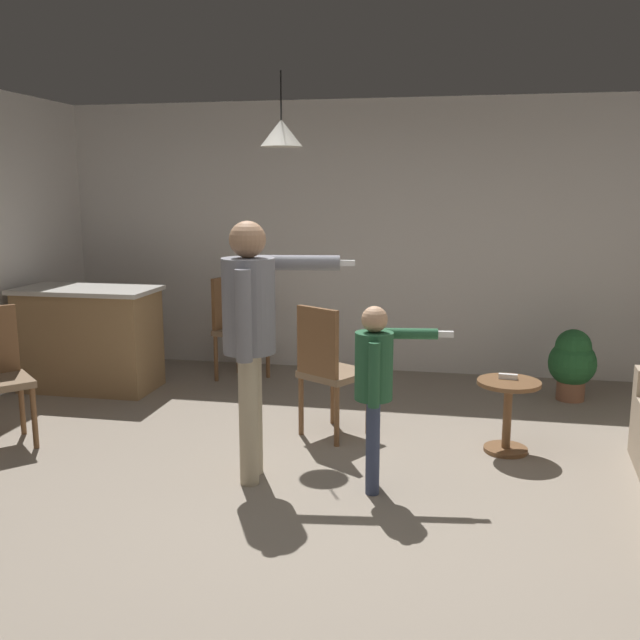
{
  "coord_description": "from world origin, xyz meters",
  "views": [
    {
      "loc": [
        0.87,
        -3.86,
        1.84
      ],
      "look_at": [
        0.0,
        0.53,
        1.0
      ],
      "focal_mm": 39.41,
      "sensor_mm": 36.0,
      "label": 1
    }
  ],
  "objects_px": {
    "dining_chair_centre_back": "(328,366)",
    "side_table_by_couch": "(508,407)",
    "spare_remote_on_table": "(508,376)",
    "person_adult": "(251,322)",
    "potted_plant_corner": "(572,361)",
    "dining_chair_near_wall": "(235,324)",
    "kitchen_counter": "(90,338)",
    "person_child": "(375,378)"
  },
  "relations": [
    {
      "from": "side_table_by_couch",
      "to": "potted_plant_corner",
      "type": "distance_m",
      "value": 1.53
    },
    {
      "from": "kitchen_counter",
      "to": "side_table_by_couch",
      "type": "height_order",
      "value": "kitchen_counter"
    },
    {
      "from": "dining_chair_near_wall",
      "to": "spare_remote_on_table",
      "type": "xyz_separation_m",
      "value": [
        2.48,
        -1.46,
        -0.01
      ]
    },
    {
      "from": "person_child",
      "to": "potted_plant_corner",
      "type": "distance_m",
      "value": 2.69
    },
    {
      "from": "kitchen_counter",
      "to": "potted_plant_corner",
      "type": "height_order",
      "value": "kitchen_counter"
    },
    {
      "from": "person_adult",
      "to": "dining_chair_centre_back",
      "type": "relative_size",
      "value": 1.65
    },
    {
      "from": "side_table_by_couch",
      "to": "person_child",
      "type": "xyz_separation_m",
      "value": [
        -0.84,
        -0.82,
        0.39
      ]
    },
    {
      "from": "dining_chair_centre_back",
      "to": "kitchen_counter",
      "type": "bearing_deg",
      "value": -167.76
    },
    {
      "from": "kitchen_counter",
      "to": "spare_remote_on_table",
      "type": "xyz_separation_m",
      "value": [
        3.69,
        -0.86,
        0.06
      ]
    },
    {
      "from": "dining_chair_centre_back",
      "to": "side_table_by_couch",
      "type": "bearing_deg",
      "value": 29.35
    },
    {
      "from": "side_table_by_couch",
      "to": "spare_remote_on_table",
      "type": "height_order",
      "value": "spare_remote_on_table"
    },
    {
      "from": "person_child",
      "to": "dining_chair_near_wall",
      "type": "relative_size",
      "value": 1.16
    },
    {
      "from": "side_table_by_couch",
      "to": "dining_chair_centre_back",
      "type": "height_order",
      "value": "dining_chair_centre_back"
    },
    {
      "from": "side_table_by_couch",
      "to": "potted_plant_corner",
      "type": "xyz_separation_m",
      "value": [
        0.64,
        1.39,
        0.02
      ]
    },
    {
      "from": "person_child",
      "to": "dining_chair_near_wall",
      "type": "xyz_separation_m",
      "value": [
        -1.64,
        2.33,
        -0.17
      ]
    },
    {
      "from": "person_adult",
      "to": "dining_chair_near_wall",
      "type": "relative_size",
      "value": 1.65
    },
    {
      "from": "person_adult",
      "to": "potted_plant_corner",
      "type": "relative_size",
      "value": 2.6
    },
    {
      "from": "side_table_by_couch",
      "to": "potted_plant_corner",
      "type": "relative_size",
      "value": 0.82
    },
    {
      "from": "person_child",
      "to": "dining_chair_near_wall",
      "type": "height_order",
      "value": "person_child"
    },
    {
      "from": "person_adult",
      "to": "spare_remote_on_table",
      "type": "relative_size",
      "value": 12.69
    },
    {
      "from": "dining_chair_near_wall",
      "to": "side_table_by_couch",
      "type": "bearing_deg",
      "value": 77.36
    },
    {
      "from": "person_adult",
      "to": "dining_chair_near_wall",
      "type": "xyz_separation_m",
      "value": [
        -0.86,
        2.3,
        -0.48
      ]
    },
    {
      "from": "dining_chair_near_wall",
      "to": "dining_chair_centre_back",
      "type": "distance_m",
      "value": 1.88
    },
    {
      "from": "side_table_by_couch",
      "to": "dining_chair_near_wall",
      "type": "height_order",
      "value": "dining_chair_near_wall"
    },
    {
      "from": "person_adult",
      "to": "person_child",
      "type": "relative_size",
      "value": 1.43
    },
    {
      "from": "dining_chair_near_wall",
      "to": "person_child",
      "type": "bearing_deg",
      "value": 53.82
    },
    {
      "from": "kitchen_counter",
      "to": "person_adult",
      "type": "distance_m",
      "value": 2.74
    },
    {
      "from": "person_child",
      "to": "person_adult",
      "type": "bearing_deg",
      "value": -99.31
    },
    {
      "from": "kitchen_counter",
      "to": "potted_plant_corner",
      "type": "xyz_separation_m",
      "value": [
        4.33,
        0.49,
        -0.13
      ]
    },
    {
      "from": "dining_chair_centre_back",
      "to": "potted_plant_corner",
      "type": "xyz_separation_m",
      "value": [
        1.93,
        1.34,
        -0.2
      ]
    },
    {
      "from": "dining_chair_centre_back",
      "to": "spare_remote_on_table",
      "type": "relative_size",
      "value": 7.69
    },
    {
      "from": "person_adult",
      "to": "dining_chair_centre_back",
      "type": "bearing_deg",
      "value": 151.15
    },
    {
      "from": "kitchen_counter",
      "to": "dining_chair_near_wall",
      "type": "xyz_separation_m",
      "value": [
        1.21,
        0.6,
        0.07
      ]
    },
    {
      "from": "kitchen_counter",
      "to": "person_adult",
      "type": "xyz_separation_m",
      "value": [
        2.07,
        -1.7,
        0.55
      ]
    },
    {
      "from": "dining_chair_near_wall",
      "to": "potted_plant_corner",
      "type": "distance_m",
      "value": 3.13
    },
    {
      "from": "person_child",
      "to": "spare_remote_on_table",
      "type": "bearing_deg",
      "value": 128.42
    },
    {
      "from": "side_table_by_couch",
      "to": "dining_chair_centre_back",
      "type": "relative_size",
      "value": 0.52
    },
    {
      "from": "kitchen_counter",
      "to": "spare_remote_on_table",
      "type": "relative_size",
      "value": 9.69
    },
    {
      "from": "person_child",
      "to": "dining_chair_near_wall",
      "type": "bearing_deg",
      "value": -152.31
    },
    {
      "from": "side_table_by_couch",
      "to": "spare_remote_on_table",
      "type": "relative_size",
      "value": 4.0
    },
    {
      "from": "dining_chair_near_wall",
      "to": "dining_chair_centre_back",
      "type": "relative_size",
      "value": 1.0
    },
    {
      "from": "side_table_by_couch",
      "to": "dining_chair_centre_back",
      "type": "distance_m",
      "value": 1.31
    }
  ]
}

